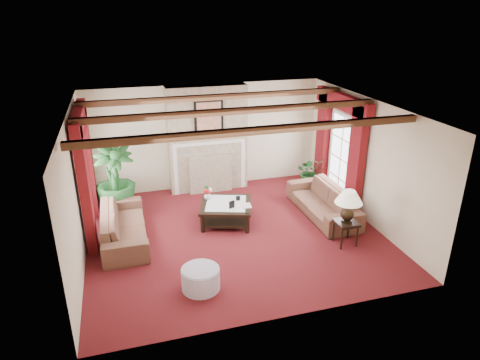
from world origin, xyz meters
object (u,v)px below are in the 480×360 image
object	(u,v)px
ottoman	(201,279)
sofa_left	(123,220)
potted_palm	(116,193)
coffee_table	(226,213)
sofa_right	(323,197)
side_table	(345,233)

from	to	relation	value
ottoman	sofa_left	bearing A→B (deg)	119.79
ottoman	potted_palm	bearing A→B (deg)	110.52
potted_palm	coffee_table	xyz separation A→B (m)	(2.31, -1.22, -0.24)
sofa_right	side_table	distance (m)	1.36
sofa_left	potted_palm	size ratio (longest dim) A/B	1.24
sofa_left	coffee_table	size ratio (longest dim) A/B	2.03
sofa_left	side_table	distance (m)	4.52
potted_palm	coffee_table	bearing A→B (deg)	-27.74
side_table	ottoman	distance (m)	3.16
side_table	ottoman	size ratio (longest dim) A/B	0.76
sofa_right	ottoman	bearing A→B (deg)	-59.44
sofa_right	sofa_left	bearing A→B (deg)	-91.93
sofa_left	sofa_right	bearing A→B (deg)	-91.02
sofa_left	side_table	world-z (taller)	sofa_left
potted_palm	side_table	xyz separation A→B (m)	(4.39, -2.80, -0.21)
side_table	potted_palm	bearing A→B (deg)	147.41
sofa_right	potted_palm	size ratio (longest dim) A/B	1.25
potted_palm	side_table	bearing A→B (deg)	-32.59
sofa_left	coffee_table	xyz separation A→B (m)	(2.21, 0.16, -0.21)
sofa_right	potted_palm	distance (m)	4.78
sofa_left	sofa_right	distance (m)	4.44
potted_palm	ottoman	bearing A→B (deg)	-69.48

